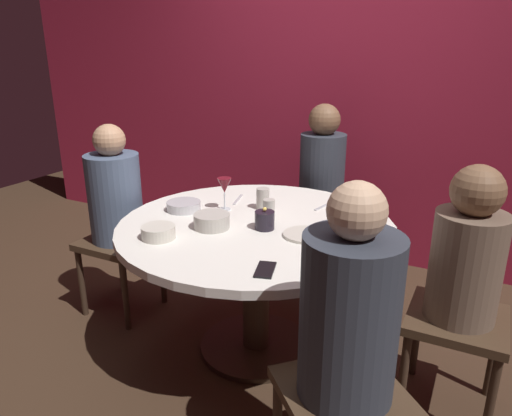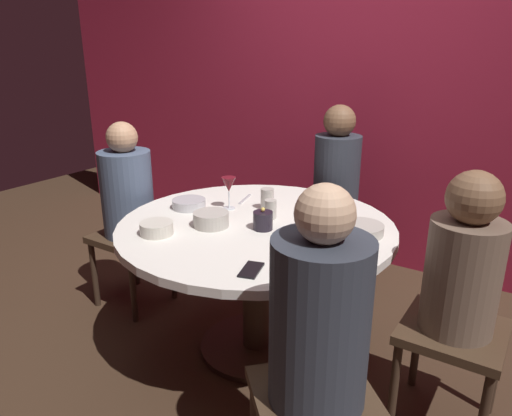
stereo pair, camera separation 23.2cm
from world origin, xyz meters
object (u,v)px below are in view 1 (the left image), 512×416
Objects in this scene: dining_table at (256,250)px; wine_glass at (224,187)px; cup_near_candle at (263,199)px; seated_diner_right at (466,266)px; bowl_serving_large at (184,206)px; candle_holder at (265,220)px; cell_phone at (265,270)px; bowl_sauce_side at (158,232)px; seated_diner_back at (322,174)px; dinner_plate at (305,235)px; bowl_small_white at (361,225)px; cup_by_right_diner at (269,209)px; seated_diner_front_right at (349,322)px; seated_diner_left at (115,200)px; cup_by_left_diner at (325,249)px; bowl_salad_center at (212,221)px.

wine_glass is at bearing 156.35° from dining_table.
cup_near_candle is at bearing 107.45° from dining_table.
seated_diner_right is 1.40m from bowl_serving_large.
candle_holder is 0.45m from cell_phone.
seated_diner_right is at bearing -0.08° from bowl_serving_large.
cell_phone is 0.74m from cup_near_candle.
bowl_sauce_side is at bearing -98.39° from wine_glass.
bowl_sauce_side is (-0.38, -0.32, -0.02)m from candle_holder.
seated_diner_back is 5.91× the size of dinner_plate.
seated_diner_right is at bearing 3.08° from candle_holder.
cup_near_candle reaches higher than bowl_small_white.
cup_by_right_diner is (0.46, 0.10, 0.02)m from bowl_serving_large.
seated_diner_front_right reaches higher than cup_by_right_diner.
seated_diner_front_right is at bearing -22.88° from seated_diner_left.
bowl_serving_large is (-0.43, 0.00, 0.17)m from dining_table.
seated_diner_back is 0.91m from wine_glass.
bowl_sauce_side is 0.63m from cup_near_candle.
seated_diner_right is 0.83m from cell_phone.
seated_diner_back reaches higher than bowl_small_white.
wine_glass is at bearing 4.59° from seated_diner_front_right.
cup_by_left_diner is (0.69, -0.37, -0.07)m from wine_glass.
cup_by_right_diner is (-0.94, 0.10, 0.07)m from seated_diner_right.
wine_glass is 1.01× the size of bowl_salad_center.
cup_by_left_diner reaches higher than bowl_salad_center.
seated_diner_left is at bearing -43.25° from seated_diner_back.
bowl_serving_large is at bearing 179.75° from dining_table.
seated_diner_back is 0.87m from cup_by_right_diner.
dining_table is 0.54m from cell_phone.
bowl_serving_large is 0.86× the size of bowl_small_white.
dining_table is 0.46m from bowl_serving_large.
bowl_salad_center is at bearing -126.59° from cup_by_right_diner.
bowl_sauce_side is (-0.31, -0.37, 0.17)m from dining_table.
bowl_salad_center is 1.52× the size of cup_near_candle.
seated_diner_right reaches higher than cup_near_candle.
seated_diner_front_right is (0.67, -0.67, 0.15)m from dining_table.
cup_near_candle is 0.71m from cup_by_left_diner.
dinner_plate is 1.13× the size of bowl_serving_large.
seated_diner_back is 1.06m from dinner_plate.
seated_diner_left is 1.39m from cup_by_left_diner.
seated_diner_front_right is 0.98m from bowl_salad_center.
cup_by_right_diner is (-0.43, 0.37, -0.01)m from cup_by_left_diner.
cup_by_left_diner is at bearing -11.06° from seated_diner_left.
bowl_small_white is 0.47m from cup_by_right_diner.
cell_phone is at bearing -47.41° from wine_glass.
seated_diner_back is 8.65× the size of cell_phone.
seated_diner_right is at bearing 7.62° from bowl_salad_center.
candle_holder is (0.07, -0.05, 0.19)m from dining_table.
bowl_serving_large is 0.39m from bowl_sauce_side.
seated_diner_left is 1.72m from seated_diner_front_right.
seated_diner_front_right is (0.67, -1.64, -0.01)m from seated_diner_back.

